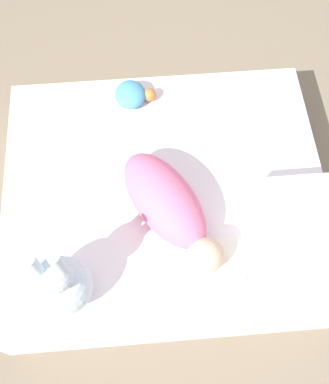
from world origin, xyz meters
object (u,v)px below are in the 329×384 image
Objects in this scene: swaddled_baby at (169,206)px; turtle_plush at (132,95)px; pillow at (305,228)px; bunny_plush at (62,283)px.

swaddled_baby reaches higher than turtle_plush.
swaddled_baby is 0.45m from pillow.
turtle_plush is at bearing 161.62° from swaddled_baby.
swaddled_baby is 0.41m from bunny_plush.
bunny_plush is (-0.34, -0.24, 0.04)m from swaddled_baby.
bunny_plush is at bearing -84.43° from swaddled_baby.
pillow is at bearing -48.06° from turtle_plush.
pillow is 0.80m from turtle_plush.
bunny_plush is (-0.77, -0.14, 0.06)m from pillow.
bunny_plush is at bearing -169.98° from pillow.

